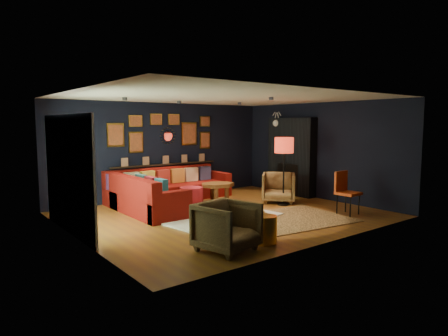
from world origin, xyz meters
TOP-DOWN VIEW (x-y plane):
  - floor at (0.00, 0.00)m, footprint 6.50×6.50m
  - room_walls at (0.00, 0.00)m, footprint 6.50×6.50m
  - sectional at (-0.61, 1.81)m, footprint 3.41×2.69m
  - ledge at (0.00, 2.68)m, footprint 3.20×0.12m
  - gallery_wall at (-0.01, 2.72)m, footprint 3.15×0.04m
  - sunburst_mirror at (0.10, 2.72)m, footprint 0.47×0.16m
  - fireplace at (3.09, 0.90)m, footprint 0.31×1.60m
  - deer_head at (3.14, 1.40)m, footprint 0.50×0.28m
  - sliding_door at (-3.22, 0.60)m, footprint 0.06×2.80m
  - ceiling_spots at (-0.00, 0.80)m, footprint 3.30×2.50m
  - shag_rug at (-0.33, -0.14)m, footprint 2.71×2.15m
  - leopard_rug at (0.72, -1.18)m, footprint 2.85×2.20m
  - coffee_table at (0.76, 1.30)m, footprint 1.06×0.89m
  - pouf at (0.07, 1.50)m, footprint 0.60×0.60m
  - armchair_left at (-1.56, -2.05)m, footprint 0.99×0.95m
  - armchair_right at (1.97, 0.28)m, footprint 1.12×1.13m
  - gold_stool at (-0.80, -2.14)m, footprint 0.38×0.38m
  - orange_chair at (2.20, -1.58)m, footprint 0.47×0.47m
  - floor_lamp at (1.80, -0.05)m, footprint 0.47×0.47m
  - dog at (-0.07, -0.69)m, footprint 1.29×0.89m

SIDE VIEW (x-z plane):
  - floor at x=0.00m, z-range 0.00..0.00m
  - leopard_rug at x=0.72m, z-range 0.00..0.02m
  - shag_rug at x=-0.33m, z-range 0.00..0.03m
  - dog at x=-0.07m, z-range 0.02..0.39m
  - pouf at x=0.07m, z-range 0.03..0.42m
  - gold_stool at x=-0.80m, z-range 0.00..0.48m
  - sectional at x=-0.61m, z-range -0.11..0.75m
  - coffee_table at x=0.76m, z-range 0.17..0.63m
  - armchair_right at x=1.97m, z-range 0.00..0.85m
  - armchair_left at x=-1.56m, z-range 0.00..0.87m
  - orange_chair at x=2.20m, z-range 0.09..1.05m
  - ledge at x=0.00m, z-range 0.90..0.94m
  - fireplace at x=3.09m, z-range -0.08..2.12m
  - sliding_door at x=-3.22m, z-range 0.00..2.20m
  - floor_lamp at x=1.80m, z-range 0.58..2.28m
  - room_walls at x=0.00m, z-range -1.66..4.84m
  - sunburst_mirror at x=0.10m, z-range 1.46..1.93m
  - gallery_wall at x=-0.01m, z-range 1.30..2.32m
  - deer_head at x=3.14m, z-range 1.83..2.28m
  - ceiling_spots at x=0.00m, z-range 2.53..2.59m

